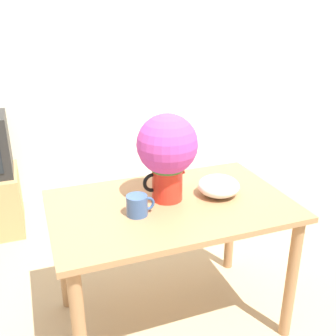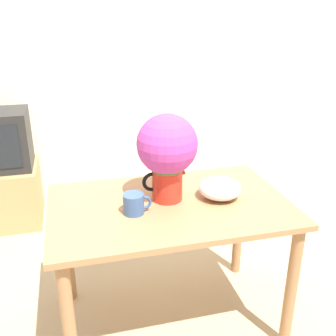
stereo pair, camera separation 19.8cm
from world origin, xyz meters
TOP-DOWN VIEW (x-y plane):
  - ground_plane at (0.00, 0.00)m, footprint 12.00×12.00m
  - wall_back at (0.00, 1.86)m, footprint 8.00×0.05m
  - table at (0.00, -0.03)m, footprint 1.21×0.77m
  - flower_vase at (0.00, 0.02)m, footprint 0.31×0.31m
  - coffee_mug at (-0.19, -0.09)m, footprint 0.14×0.10m
  - white_bowl at (0.27, -0.03)m, footprint 0.22×0.22m
  - tv_stand at (-1.05, 1.41)m, footprint 0.58×0.52m

SIDE VIEW (x-z plane):
  - ground_plane at x=0.00m, z-range 0.00..0.00m
  - tv_stand at x=-1.05m, z-range 0.00..0.48m
  - table at x=0.00m, z-range 0.26..1.01m
  - coffee_mug at x=-0.19m, z-range 0.75..0.85m
  - white_bowl at x=0.27m, z-range 0.75..0.86m
  - flower_vase at x=0.00m, z-range 0.79..1.24m
  - wall_back at x=0.00m, z-range 0.00..2.60m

